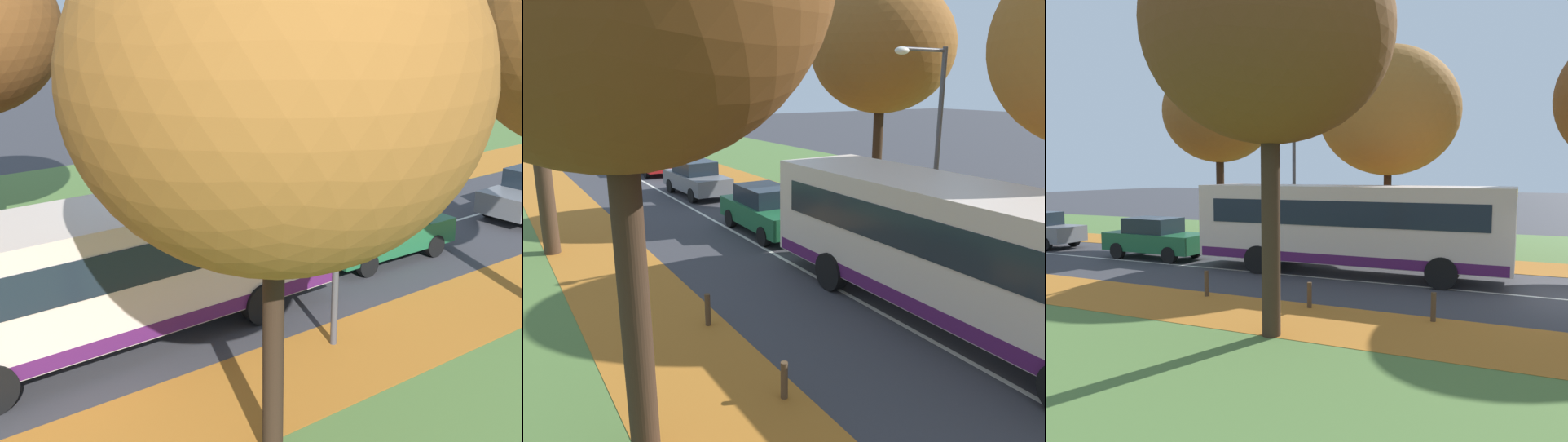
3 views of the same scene
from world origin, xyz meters
The scene contains 14 objects.
leaf_litter_left centered at (-4.60, 14.00, 0.01)m, with size 2.80×60.00×0.00m, color #B26B23.
grass_verge_right centered at (9.20, 20.00, 0.00)m, with size 12.00×90.00×0.01m, color #517538.
leaf_litter_right centered at (4.60, 14.00, 0.01)m, with size 2.80×60.00×0.00m, color #B26B23.
road_centre_line centered at (0.00, 20.00, 0.00)m, with size 0.12×80.00×0.01m, color silver.
tree_left_mid centered at (-5.79, 16.54, 6.87)m, with size 4.30×4.30×8.88m.
tree_right_mid centered at (6.19, 15.51, 6.33)m, with size 5.40×5.40×8.78m.
bollard_fourth centered at (-3.55, 6.48, 0.33)m, with size 0.12×0.12×0.66m, color #4C3823.
bollard_fifth centered at (-3.60, 9.57, 0.36)m, with size 0.12×0.12×0.72m, color #4C3823.
streetlamp_right centered at (3.67, 10.45, 3.74)m, with size 1.89×0.28×6.00m.
bus centered at (1.06, 6.98, 1.70)m, with size 2.76×10.43×2.98m.
car_green_lead centered at (0.94, 15.16, 0.81)m, with size 1.87×4.24×1.62m.
car_grey_following centered at (1.15, 22.17, 0.81)m, with size 1.89×4.26×1.62m.
car_red_third_in_line centered at (1.26, 29.25, 0.81)m, with size 1.80×4.21×1.62m.
car_black_fourth_in_line centered at (0.89, 34.45, 0.81)m, with size 1.79×4.20×1.62m.
Camera 2 is at (-7.34, 0.20, 5.00)m, focal length 35.00 mm.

